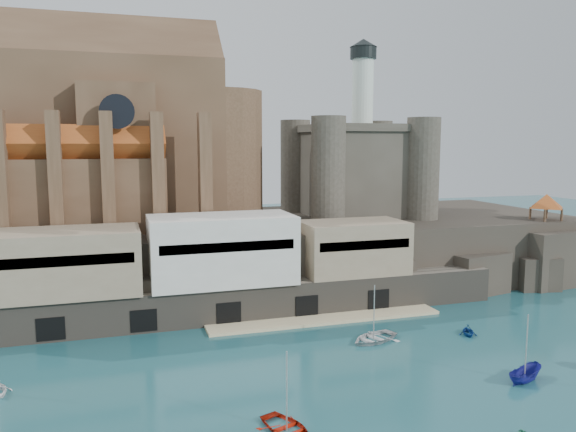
# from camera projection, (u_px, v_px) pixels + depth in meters

# --- Properties ---
(ground) EXTENTS (300.00, 300.00, 0.00)m
(ground) POSITION_uv_depth(u_px,v_px,m) (375.00, 380.00, 52.61)
(ground) COLOR #194C55
(ground) RESTS_ON ground
(promontory) EXTENTS (100.00, 36.00, 10.00)m
(promontory) POSITION_uv_depth(u_px,v_px,m) (265.00, 251.00, 89.20)
(promontory) COLOR black
(promontory) RESTS_ON ground
(quay) EXTENTS (70.00, 12.00, 13.05)m
(quay) POSITION_uv_depth(u_px,v_px,m) (221.00, 271.00, 70.68)
(quay) COLOR #635B4F
(quay) RESTS_ON ground
(church) EXTENTS (47.00, 25.93, 30.51)m
(church) POSITION_uv_depth(u_px,v_px,m) (102.00, 142.00, 82.30)
(church) COLOR #503825
(church) RESTS_ON promontory
(castle_keep) EXTENTS (21.20, 21.20, 29.30)m
(castle_keep) POSITION_uv_depth(u_px,v_px,m) (356.00, 165.00, 93.85)
(castle_keep) COLOR #403C32
(castle_keep) RESTS_ON promontory
(rock_outcrop) EXTENTS (14.50, 10.50, 8.70)m
(rock_outcrop) POSITION_uv_depth(u_px,v_px,m) (544.00, 257.00, 88.88)
(rock_outcrop) COLOR black
(rock_outcrop) RESTS_ON ground
(pavilion) EXTENTS (6.40, 6.40, 5.40)m
(pavilion) POSITION_uv_depth(u_px,v_px,m) (546.00, 203.00, 87.91)
(pavilion) COLOR #503825
(pavilion) RESTS_ON rock_outcrop
(boat_0) EXTENTS (3.92, 2.32, 5.28)m
(boat_0) POSITION_uv_depth(u_px,v_px,m) (287.00, 431.00, 43.25)
(boat_0) COLOR #AE1707
(boat_0) RESTS_ON ground
(boat_2) EXTENTS (2.22, 2.19, 4.49)m
(boat_2) POSITION_uv_depth(u_px,v_px,m) (524.00, 381.00, 52.30)
(boat_2) COLOR navy
(boat_2) RESTS_ON ground
(boat_6) EXTENTS (2.88, 4.56, 6.17)m
(boat_6) POSITION_uv_depth(u_px,v_px,m) (373.00, 341.00, 62.97)
(boat_6) COLOR silver
(boat_6) RESTS_ON ground
(boat_7) EXTENTS (2.93, 2.43, 2.92)m
(boat_7) POSITION_uv_depth(u_px,v_px,m) (468.00, 335.00, 64.93)
(boat_7) COLOR navy
(boat_7) RESTS_ON ground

